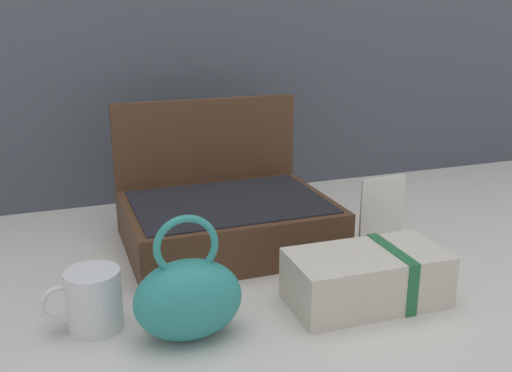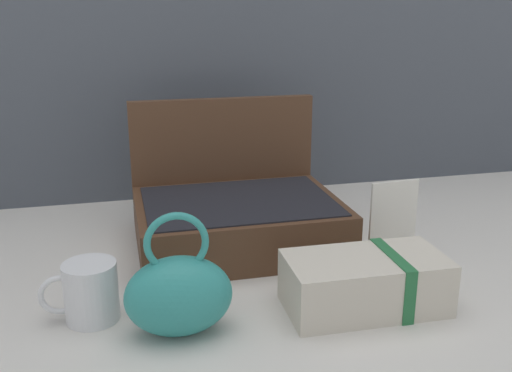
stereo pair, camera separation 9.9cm
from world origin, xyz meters
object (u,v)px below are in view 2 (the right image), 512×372
(teal_pouch_handbag, at_px, (179,294))
(open_suitcase, at_px, (236,211))
(cream_toiletry_bag, at_px, (367,282))
(coffee_mug, at_px, (90,292))
(info_card_left, at_px, (393,219))

(teal_pouch_handbag, bearing_deg, open_suitcase, 64.62)
(teal_pouch_handbag, height_order, cream_toiletry_bag, teal_pouch_handbag)
(teal_pouch_handbag, bearing_deg, coffee_mug, 150.44)
(cream_toiletry_bag, relative_size, info_card_left, 1.70)
(coffee_mug, bearing_deg, info_card_left, 11.17)
(open_suitcase, relative_size, coffee_mug, 3.37)
(cream_toiletry_bag, bearing_deg, teal_pouch_handbag, -178.97)
(open_suitcase, distance_m, coffee_mug, 0.40)
(cream_toiletry_bag, distance_m, coffee_mug, 0.45)
(cream_toiletry_bag, bearing_deg, open_suitcase, 114.48)
(teal_pouch_handbag, xyz_separation_m, cream_toiletry_bag, (0.31, 0.01, -0.02))
(open_suitcase, bearing_deg, info_card_left, -27.01)
(open_suitcase, bearing_deg, teal_pouch_handbag, -115.38)
(coffee_mug, bearing_deg, open_suitcase, 41.72)
(teal_pouch_handbag, relative_size, coffee_mug, 1.60)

